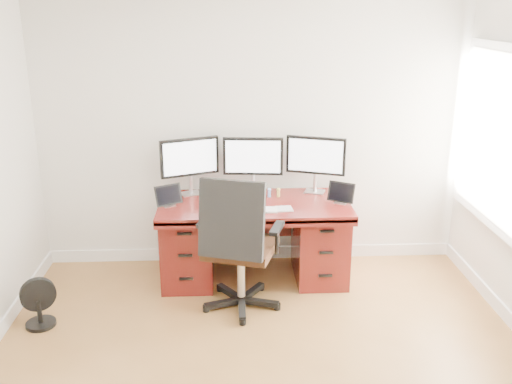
{
  "coord_description": "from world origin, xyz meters",
  "views": [
    {
      "loc": [
        -0.21,
        -2.98,
        2.45
      ],
      "look_at": [
        0.0,
        1.5,
        0.95
      ],
      "focal_mm": 40.0,
      "sensor_mm": 36.0,
      "label": 1
    }
  ],
  "objects_px": {
    "office_chair": "(239,267)",
    "keyboard": "(259,210)",
    "floor_fan": "(38,304)",
    "monitor_center": "(253,158)",
    "desk": "(254,237)"
  },
  "relations": [
    {
      "from": "office_chair",
      "to": "keyboard",
      "type": "distance_m",
      "value": 0.53
    },
    {
      "from": "floor_fan",
      "to": "monitor_center",
      "type": "relative_size",
      "value": 0.73
    },
    {
      "from": "floor_fan",
      "to": "keyboard",
      "type": "bearing_deg",
      "value": -7.93
    },
    {
      "from": "floor_fan",
      "to": "office_chair",
      "type": "bearing_deg",
      "value": -17.69
    },
    {
      "from": "floor_fan",
      "to": "keyboard",
      "type": "relative_size",
      "value": 1.3
    },
    {
      "from": "desk",
      "to": "floor_fan",
      "type": "height_order",
      "value": "desk"
    },
    {
      "from": "floor_fan",
      "to": "keyboard",
      "type": "height_order",
      "value": "keyboard"
    },
    {
      "from": "keyboard",
      "to": "office_chair",
      "type": "bearing_deg",
      "value": -115.64
    },
    {
      "from": "floor_fan",
      "to": "monitor_center",
      "type": "height_order",
      "value": "monitor_center"
    },
    {
      "from": "office_chair",
      "to": "floor_fan",
      "type": "relative_size",
      "value": 2.92
    },
    {
      "from": "office_chair",
      "to": "monitor_center",
      "type": "bearing_deg",
      "value": 97.16
    },
    {
      "from": "floor_fan",
      "to": "keyboard",
      "type": "distance_m",
      "value": 1.93
    },
    {
      "from": "office_chair",
      "to": "floor_fan",
      "type": "bearing_deg",
      "value": -155.59
    },
    {
      "from": "office_chair",
      "to": "monitor_center",
      "type": "xyz_separation_m",
      "value": [
        0.15,
        0.81,
        0.7
      ]
    },
    {
      "from": "office_chair",
      "to": "floor_fan",
      "type": "xyz_separation_m",
      "value": [
        -1.59,
        -0.19,
        -0.19
      ]
    }
  ]
}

